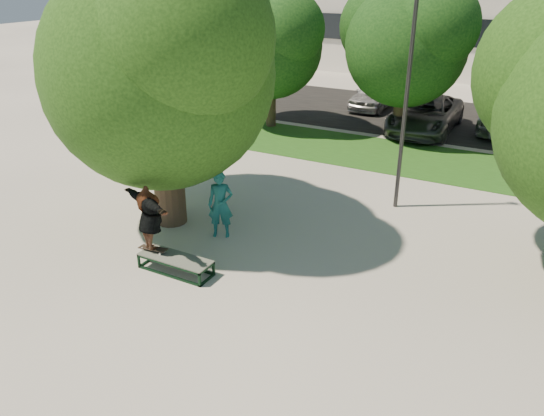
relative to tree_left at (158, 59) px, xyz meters
The scene contains 14 objects.
ground 6.26m from the tree_left, 14.31° to the right, with size 120.00×120.00×0.00m, color gray.
grass_strip 10.87m from the tree_left, 57.80° to the left, with size 30.00×4.00×0.02m, color #1F4A15.
asphalt_strip 16.13m from the tree_left, 73.93° to the left, with size 40.00×8.00×0.01m, color black.
tree_left is the anchor object (origin of this frame).
bg_tree_left 10.26m from the tree_left, 102.86° to the left, with size 5.28×4.51×5.77m.
bg_tree_mid 11.45m from the tree_left, 73.68° to the left, with size 5.76×4.92×6.24m.
lamppost 6.70m from the tree_left, 36.42° to the left, with size 0.25×0.15×6.11m.
grind_box 5.12m from the tree_left, 49.61° to the right, with size 1.80×0.60×0.38m.
skater_rig 4.05m from the tree_left, 60.99° to the right, with size 2.01×1.24×1.67m.
bystander 3.95m from the tree_left, ahead, with size 0.66×0.43×1.81m, color #196161.
car_silver_a 15.87m from the tree_left, 87.11° to the left, with size 1.64×4.09×1.39m, color #BBBCC1.
car_dark 16.09m from the tree_left, 79.95° to the left, with size 1.38×3.97×1.31m, color black.
car_grey 13.56m from the tree_left, 71.95° to the left, with size 2.46×5.33×1.48m, color #545358.
car_silver_b 16.62m from the tree_left, 63.32° to the left, with size 2.10×5.16×1.50m, color #BCBCC1.
Camera 1 is at (4.65, -9.43, 6.47)m, focal length 35.00 mm.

